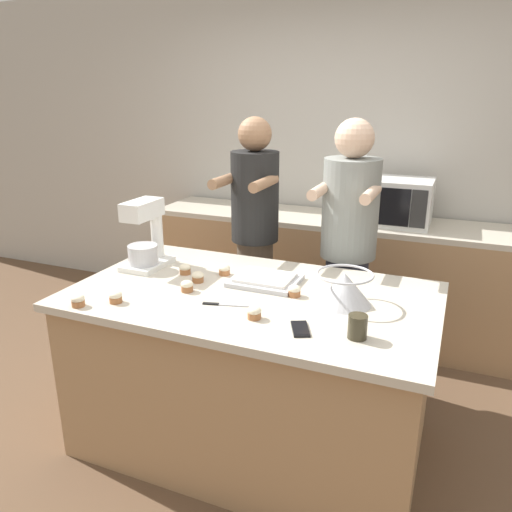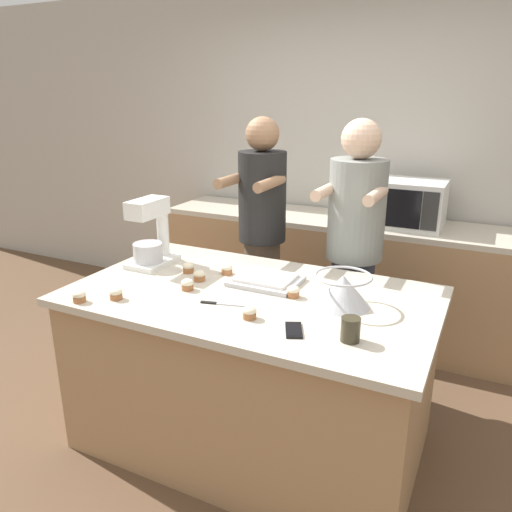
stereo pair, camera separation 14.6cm
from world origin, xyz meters
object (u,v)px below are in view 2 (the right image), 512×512
Objects in this scene: person_left at (262,242)px; cupcake_1 at (187,284)px; mixing_bowl at (343,289)px; stand_mixer at (151,236)px; person_right at (354,256)px; knife at (220,304)px; microwave_oven at (406,203)px; cupcake_5 at (199,276)px; cupcake_0 at (250,312)px; baking_tray at (266,280)px; cupcake_3 at (227,269)px; cell_phone at (294,330)px; cupcake_2 at (116,294)px; drinking_glass at (350,329)px; cupcake_4 at (293,292)px; cupcake_6 at (79,296)px; cupcake_7 at (188,268)px.

cupcake_1 is (-0.01, -0.87, 0.00)m from person_left.
stand_mixer is at bearing 175.91° from mixing_bowl.
knife is at bearing -112.11° from person_right.
microwave_oven reaches higher than cupcake_1.
mixing_bowl is at bearing 11.51° from cupcake_1.
cupcake_1 and cupcake_5 have the same top height.
stand_mixer is 0.95m from cupcake_0.
cupcake_3 is at bearing 173.51° from baking_tray.
cupcake_2 reaches higher than cell_phone.
person_left is 1.12m from cupcake_0.
microwave_oven reaches higher than mixing_bowl.
cupcake_1 is (-0.67, 0.19, 0.02)m from cell_phone.
microwave_oven is 1.83m from drinking_glass.
cupcake_4 is at bearing 39.86° from knife.
cupcake_2 and cupcake_3 have the same top height.
mixing_bowl is (0.14, -0.72, 0.06)m from person_right.
cupcake_0 is 1.00× the size of cupcake_2.
cupcake_3 is (0.07, 0.29, 0.00)m from cupcake_1.
cupcake_6 is at bearing -129.46° from person_right.
cupcake_2 is 0.17m from cupcake_6.
cupcake_6 is (-0.91, -0.51, 0.00)m from cupcake_4.
cupcake_2 and cupcake_5 have the same top height.
cupcake_2 is at bearing -176.02° from cell_phone.
cupcake_7 is (-0.67, 0.07, 0.00)m from cupcake_4.
person_left is 26.78× the size of cupcake_5.
stand_mixer reaches higher than cupcake_0.
cupcake_1 is (0.41, -0.24, -0.14)m from stand_mixer.
knife is at bearing -41.36° from cupcake_5.
cupcake_6 is (-1.29, -0.19, -0.02)m from drinking_glass.
cupcake_0 and cupcake_4 have the same top height.
cell_phone is at bearing -53.05° from baking_tray.
mixing_bowl is 0.92m from cupcake_7.
microwave_oven is (0.47, 1.38, 0.19)m from baking_tray.
cupcake_2 and cupcake_7 have the same top height.
cupcake_7 is (0.27, -0.02, -0.14)m from stand_mixer.
person_right is at bearing 50.54° from cupcake_6.
cupcake_7 is at bearing 152.97° from cell_phone.
person_right is 26.84× the size of cupcake_6.
cupcake_5 is 1.00× the size of cupcake_6.
cupcake_6 is 1.00× the size of cupcake_7.
cupcake_0 is at bearing -74.69° from baking_tray.
person_right reaches higher than cupcake_5.
knife is 0.52m from cupcake_2.
cupcake_5 is at bearing -178.60° from mixing_bowl.
cupcake_5 is 0.15m from cupcake_7.
cupcake_7 is (-0.93, -1.43, -0.18)m from microwave_oven.
cupcake_0 is 0.33m from cupcake_4.
mixing_bowl is 2.67× the size of drinking_glass.
person_left is at bearing 125.65° from cupcake_4.
cupcake_6 is (0.02, -0.60, -0.14)m from stand_mixer.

